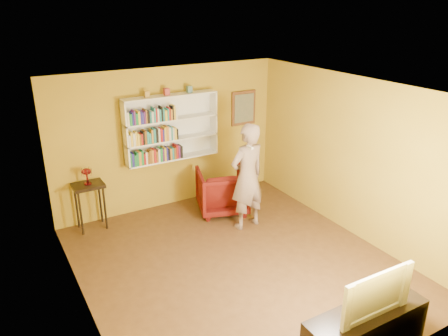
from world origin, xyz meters
The scene contains 16 objects.
room_shell centered at (0.00, 0.00, 1.02)m, with size 5.30×5.80×2.88m.
bookshelf centered at (0.00, 2.41, 1.59)m, with size 1.80×0.29×1.23m.
books_row_lower centered at (-0.35, 2.30, 1.13)m, with size 1.02×0.19×0.27m.
books_row_middle centered at (-0.39, 2.30, 1.51)m, with size 0.94×0.19×0.27m.
books_row_upper centered at (-0.40, 2.30, 1.89)m, with size 0.94×0.19×0.27m.
ornament_left centered at (-0.44, 2.35, 2.27)m, with size 0.08×0.08×0.11m, color #A98130.
ornament_centre centered at (-0.06, 2.35, 2.28)m, with size 0.09×0.09×0.13m, color #A53738.
ornament_right centered at (0.39, 2.35, 2.28)m, with size 0.09×0.09×0.12m, color slate.
framed_painting centered at (1.65, 2.46, 1.75)m, with size 0.55×0.05×0.70m.
console_table centered at (-1.64, 2.25, 0.71)m, with size 0.52×0.40×0.85m.
ruby_lustre centered at (-1.64, 2.25, 1.06)m, with size 0.18×0.18×0.29m.
armchair centered at (0.70, 1.69, 0.42)m, with size 0.90×0.92×0.84m, color #440405.
person centered at (0.78, 0.95, 0.96)m, with size 0.70×0.46×1.91m, color #7F685D.
game_remote centered at (0.67, 0.72, 1.58)m, with size 0.04×0.15×0.04m, color silver.
tv_cabinet centered at (0.34, -2.25, 0.28)m, with size 1.54×0.46×0.55m, color black.
television centered at (0.34, -2.25, 0.83)m, with size 0.99×0.13×0.57m, color black.
Camera 1 is at (-3.05, -4.89, 3.84)m, focal length 35.00 mm.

